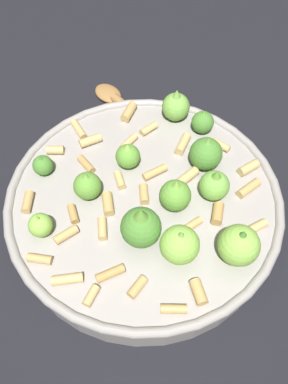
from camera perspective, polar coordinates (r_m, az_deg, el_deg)
The scene contains 3 objects.
ground_plane at distance 0.54m, azimuth -0.00°, elevation -3.76°, with size 2.40×2.40×0.00m, color black.
cooking_pan at distance 0.51m, azimuth 0.31°, elevation -1.77°, with size 0.34×0.34×0.11m.
wooden_spoon at distance 0.65m, azimuth -1.17°, elevation 10.58°, with size 0.17×0.18×0.02m.
Camera 1 is at (-0.02, 0.28, 0.47)m, focal length 38.06 mm.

